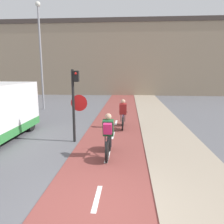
# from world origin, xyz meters

# --- Properties ---
(ground_plane) EXTENTS (120.00, 120.00, 0.00)m
(ground_plane) POSITION_xyz_m (0.00, 0.00, 0.00)
(ground_plane) COLOR #5B5B60
(bike_lane) EXTENTS (2.65, 60.00, 0.02)m
(bike_lane) POSITION_xyz_m (0.00, 0.00, 0.01)
(bike_lane) COLOR brown
(bike_lane) RESTS_ON ground_plane
(sidewalk_strip) EXTENTS (2.40, 60.00, 0.05)m
(sidewalk_strip) POSITION_xyz_m (2.53, 0.00, 0.03)
(sidewalk_strip) COLOR gray
(sidewalk_strip) RESTS_ON ground_plane
(building_row_background) EXTENTS (60.00, 5.20, 8.82)m
(building_row_background) POSITION_xyz_m (0.00, 24.52, 4.42)
(building_row_background) COLOR gray
(building_row_background) RESTS_ON ground_plane
(traffic_light_pole) EXTENTS (0.67, 0.25, 2.98)m
(traffic_light_pole) POSITION_xyz_m (-1.46, 4.58, 1.85)
(traffic_light_pole) COLOR black
(traffic_light_pole) RESTS_ON ground_plane
(street_lamp_far) EXTENTS (0.36, 0.36, 7.73)m
(street_lamp_far) POSITION_xyz_m (-5.81, 12.05, 4.65)
(street_lamp_far) COLOR gray
(street_lamp_far) RESTS_ON ground_plane
(cyclist_near) EXTENTS (0.46, 1.69, 1.52)m
(cyclist_near) POSITION_xyz_m (0.02, 3.07, 0.72)
(cyclist_near) COLOR black
(cyclist_near) RESTS_ON ground_plane
(cyclist_far) EXTENTS (0.46, 1.65, 1.51)m
(cyclist_far) POSITION_xyz_m (0.42, 6.90, 0.67)
(cyclist_far) COLOR black
(cyclist_far) RESTS_ON ground_plane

